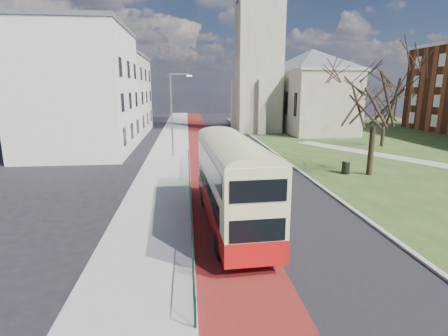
{
  "coord_description": "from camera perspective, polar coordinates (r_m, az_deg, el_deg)",
  "views": [
    {
      "loc": [
        -3.06,
        -16.61,
        6.72
      ],
      "look_at": [
        -0.88,
        3.85,
        2.0
      ],
      "focal_mm": 28.0,
      "sensor_mm": 36.0,
      "label": 1
    }
  ],
  "objects": [
    {
      "name": "winter_tree_far",
      "position": [
        44.69,
        24.97,
        10.08
      ],
      "size": [
        6.66,
        6.66,
        7.78
      ],
      "rotation": [
        0.0,
        0.0,
        -0.31
      ],
      "color": "#2D2616",
      "rests_on": "grass_green"
    },
    {
      "name": "streetlamp",
      "position": [
        34.7,
        -8.31,
        9.27
      ],
      "size": [
        2.13,
        0.18,
        8.0
      ],
      "color": "gray",
      "rests_on": "pavement_west"
    },
    {
      "name": "road_carriageway",
      "position": [
        37.5,
        1.0,
        2.6
      ],
      "size": [
        9.0,
        120.0,
        0.01
      ],
      "primitive_type": "cube",
      "color": "black",
      "rests_on": "ground"
    },
    {
      "name": "ground",
      "position": [
        18.17,
        4.09,
        -8.81
      ],
      "size": [
        160.0,
        160.0,
        0.0
      ],
      "primitive_type": "plane",
      "color": "black",
      "rests_on": "ground"
    },
    {
      "name": "gothic_church",
      "position": [
        57.16,
        10.39,
        19.16
      ],
      "size": [
        16.38,
        18.0,
        40.0
      ],
      "color": "gray",
      "rests_on": "ground"
    },
    {
      "name": "pavement_west",
      "position": [
        37.26,
        -8.98,
        2.46
      ],
      "size": [
        4.0,
        120.0,
        0.12
      ],
      "primitive_type": "cube",
      "color": "gray",
      "rests_on": "ground"
    },
    {
      "name": "street_block_far",
      "position": [
        55.7,
        -17.77,
        11.33
      ],
      "size": [
        10.3,
        16.3,
        11.5
      ],
      "color": "beige",
      "rests_on": "ground"
    },
    {
      "name": "litter_bin",
      "position": [
        29.39,
        19.26,
        0.13
      ],
      "size": [
        0.78,
        0.78,
        1.07
      ],
      "rotation": [
        0.0,
        0.0,
        0.18
      ],
      "color": "black",
      "rests_on": "grass_green"
    },
    {
      "name": "street_block_near",
      "position": [
        40.13,
        -22.4,
        11.67
      ],
      "size": [
        10.3,
        14.3,
        13.0
      ],
      "color": "silver",
      "rests_on": "ground"
    },
    {
      "name": "pedestrian_railing",
      "position": [
        21.51,
        -5.55,
        -3.8
      ],
      "size": [
        0.07,
        24.0,
        1.12
      ],
      "color": "#0B3322",
      "rests_on": "ground"
    },
    {
      "name": "grass_green",
      "position": [
        48.78,
        30.61,
        3.22
      ],
      "size": [
        40.0,
        80.0,
        0.04
      ],
      "primitive_type": "cube",
      "color": "#2A4418",
      "rests_on": "ground"
    },
    {
      "name": "bus_lane",
      "position": [
        37.26,
        -3.13,
        2.52
      ],
      "size": [
        3.4,
        120.0,
        0.01
      ],
      "primitive_type": "cube",
      "color": "#591414",
      "rests_on": "ground"
    },
    {
      "name": "winter_tree_near",
      "position": [
        29.13,
        23.74,
        12.14
      ],
      "size": [
        8.11,
        8.11,
        9.85
      ],
      "rotation": [
        0.0,
        0.0,
        -0.24
      ],
      "color": "#302018",
      "rests_on": "grass_green"
    },
    {
      "name": "kerb_west",
      "position": [
        37.21,
        -5.9,
        2.54
      ],
      "size": [
        0.25,
        120.0,
        0.13
      ],
      "primitive_type": "cube",
      "color": "#999993",
      "rests_on": "ground"
    },
    {
      "name": "bus",
      "position": [
        16.95,
        1.27,
        -1.72
      ],
      "size": [
        2.88,
        10.31,
        4.27
      ],
      "rotation": [
        0.0,
        0.0,
        0.05
      ],
      "color": "#B41210",
      "rests_on": "ground"
    },
    {
      "name": "kerb_east",
      "position": [
        40.23,
        7.17,
        3.29
      ],
      "size": [
        0.25,
        80.0,
        0.13
      ],
      "primitive_type": "cube",
      "color": "#999993",
      "rests_on": "ground"
    }
  ]
}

